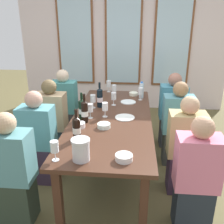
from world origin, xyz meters
name	(u,v)px	position (x,y,z in m)	size (l,w,h in m)	color
ground_plane	(112,171)	(0.00, 0.00, 0.00)	(12.00, 12.00, 0.00)	brown
back_wall_with_windows	(123,37)	(0.00, 2.46, 1.45)	(4.12, 0.10, 2.90)	silver
dining_table	(112,123)	(0.00, 0.00, 0.67)	(0.92, 2.23, 0.74)	#472A1D
white_plate_0	(128,102)	(0.17, 0.57, 0.74)	(0.21, 0.21, 0.01)	white
white_plate_1	(125,117)	(0.15, 0.00, 0.74)	(0.23, 0.23, 0.01)	white
metal_pitcher	(81,150)	(-0.16, -0.95, 0.84)	(0.16, 0.16, 0.19)	silver
wine_bottle_0	(85,111)	(-0.28, -0.16, 0.87)	(0.08, 0.08, 0.33)	black
wine_bottle_1	(82,109)	(-0.33, -0.07, 0.86)	(0.08, 0.08, 0.31)	black
wine_bottle_2	(100,98)	(-0.19, 0.35, 0.87)	(0.08, 0.08, 0.33)	black
wine_bottle_3	(77,128)	(-0.28, -0.58, 0.86)	(0.08, 0.08, 0.30)	black
tasting_bowl_0	(79,125)	(-0.32, -0.31, 0.77)	(0.13, 0.13, 0.05)	white
tasting_bowl_1	(134,94)	(0.24, 0.90, 0.76)	(0.13, 0.13, 0.04)	white
tasting_bowl_2	(104,126)	(-0.05, -0.29, 0.76)	(0.14, 0.14, 0.05)	white
tasting_bowl_3	(124,157)	(0.19, -0.92, 0.77)	(0.15, 0.15, 0.05)	white
water_bottle	(142,90)	(0.35, 0.78, 0.85)	(0.06, 0.06, 0.24)	white
wine_glass_0	(93,99)	(-0.27, 0.31, 0.86)	(0.07, 0.07, 0.17)	white
wine_glass_1	(114,89)	(-0.04, 0.81, 0.86)	(0.07, 0.07, 0.17)	white
wine_glass_2	(105,107)	(-0.08, 0.02, 0.86)	(0.07, 0.07, 0.17)	white
wine_glass_3	(109,84)	(-0.15, 1.05, 0.86)	(0.07, 0.07, 0.17)	white
wine_glass_4	(54,147)	(-0.37, -0.97, 0.86)	(0.07, 0.07, 0.17)	white
wine_glass_5	(141,91)	(0.34, 0.69, 0.86)	(0.07, 0.07, 0.17)	white
wine_glass_6	(90,109)	(-0.25, -0.04, 0.86)	(0.07, 0.07, 0.17)	white
wine_glass_7	(114,96)	(-0.01, 0.43, 0.86)	(0.07, 0.07, 0.17)	white
seated_person_0	(13,173)	(-0.81, -0.88, 0.53)	(0.38, 0.24, 1.11)	#2D3A2D
seated_person_1	(196,179)	(0.81, -0.82, 0.53)	(0.38, 0.24, 1.11)	#222A33
seated_person_2	(65,107)	(-0.81, 0.88, 0.53)	(0.38, 0.24, 1.11)	#383638
seated_person_3	(172,112)	(0.81, 0.80, 0.53)	(0.38, 0.24, 1.11)	#38383E
seated_person_4	(38,140)	(-0.81, -0.24, 0.53)	(0.38, 0.24, 1.11)	#38283B
seated_person_5	(185,148)	(0.81, -0.28, 0.53)	(0.38, 0.24, 1.11)	#372639
seated_person_6	(52,123)	(-0.81, 0.26, 0.53)	(0.38, 0.24, 1.11)	#22363E
seated_person_7	(177,126)	(0.81, 0.30, 0.53)	(0.38, 0.24, 1.11)	#333632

